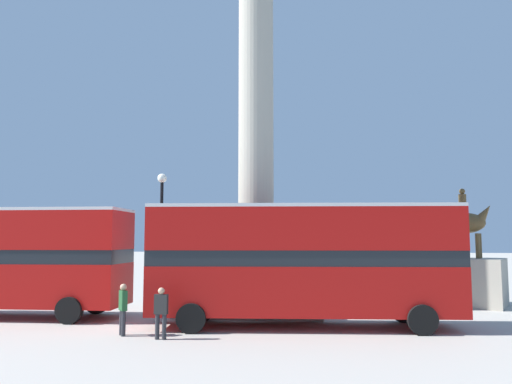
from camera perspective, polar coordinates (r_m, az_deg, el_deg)
The scene contains 7 objects.
ground_plane at distance 23.00m, azimuth -0.00°, elevation -13.27°, with size 200.00×200.00×0.00m, color #ADA89E.
monument_column at distance 22.98m, azimuth -0.00°, elevation 2.19°, with size 6.07×6.07×20.50m.
bus_a at distance 18.23m, azimuth 5.40°, elevation -7.67°, with size 11.13×3.69×4.37m.
equestrian_statue at distance 26.12m, azimuth 22.83°, elevation -8.68°, with size 4.13×3.66×5.60m.
street_lamp at distance 21.82m, azimuth -10.80°, elevation -5.11°, with size 0.40×0.40×5.97m.
pedestrian_near_lamp at distance 17.35m, azimuth -14.97°, elevation -12.54°, with size 0.41×0.46×1.68m.
pedestrian_by_plinth at distance 16.45m, azimuth -10.80°, elevation -13.20°, with size 0.43×0.21×1.61m.
Camera 1 is at (3.12, -22.57, 3.13)m, focal length 35.00 mm.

